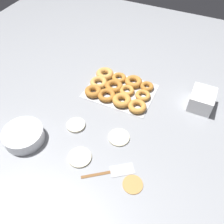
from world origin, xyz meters
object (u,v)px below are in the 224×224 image
object	(u,v)px
pancake_0	(133,184)
pancake_1	(80,157)
container_stack	(202,100)
batter_bowl	(24,135)
donut_tray	(118,89)
pancake_3	(119,137)
spatula	(116,171)
pancake_2	(76,125)

from	to	relation	value
pancake_0	pancake_1	distance (m)	0.29
pancake_1	container_stack	bearing A→B (deg)	-127.71
batter_bowl	container_stack	bearing A→B (deg)	-141.34
donut_tray	batter_bowl	bearing A→B (deg)	61.36
pancake_3	spatula	distance (m)	0.19
pancake_1	container_stack	distance (m)	0.76
pancake_0	spatula	bearing A→B (deg)	-17.77
batter_bowl	spatula	distance (m)	0.51
pancake_2	container_stack	world-z (taller)	container_stack
pancake_3	donut_tray	size ratio (longest dim) A/B	0.27
pancake_1	pancake_3	xyz separation A→B (m)	(-0.13, -0.19, -0.00)
pancake_3	pancake_2	bearing A→B (deg)	5.79
pancake_0	pancake_1	size ratio (longest dim) A/B	0.81
pancake_3	donut_tray	xyz separation A→B (m)	(0.15, -0.32, 0.01)
pancake_2	donut_tray	bearing A→B (deg)	-105.53
donut_tray	spatula	bearing A→B (deg)	112.95
batter_bowl	spatula	xyz separation A→B (m)	(-0.50, -0.03, -0.03)
pancake_0	pancake_2	bearing A→B (deg)	-24.51
pancake_0	donut_tray	world-z (taller)	donut_tray
donut_tray	pancake_0	bearing A→B (deg)	119.96
pancake_0	container_stack	xyz separation A→B (m)	(-0.18, -0.62, 0.05)
pancake_0	pancake_3	distance (m)	0.26
batter_bowl	container_stack	xyz separation A→B (m)	(-0.77, -0.62, 0.02)
container_stack	batter_bowl	bearing A→B (deg)	38.66
pancake_3	batter_bowl	xyz separation A→B (m)	(0.44, 0.21, 0.03)
donut_tray	spatula	world-z (taller)	donut_tray
batter_bowl	spatula	size ratio (longest dim) A/B	0.91
pancake_3	container_stack	bearing A→B (deg)	-129.42
pancake_1	container_stack	size ratio (longest dim) A/B	0.74
batter_bowl	container_stack	size ratio (longest dim) A/B	1.33
pancake_0	batter_bowl	size ratio (longest dim) A/B	0.46
pancake_1	pancake_2	bearing A→B (deg)	-54.21
spatula	batter_bowl	bearing A→B (deg)	147.63
pancake_3	spatula	world-z (taller)	pancake_3
pancake_1	container_stack	world-z (taller)	container_stack
pancake_3	batter_bowl	world-z (taller)	batter_bowl
pancake_0	spatula	world-z (taller)	pancake_0
pancake_2	pancake_0	bearing A→B (deg)	155.49
container_stack	donut_tray	bearing A→B (deg)	10.07
pancake_3	container_stack	xyz separation A→B (m)	(-0.34, -0.41, 0.05)
pancake_0	pancake_1	bearing A→B (deg)	-4.04
pancake_2	pancake_3	distance (m)	0.24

